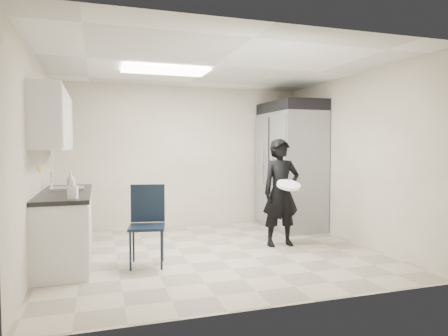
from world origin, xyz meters
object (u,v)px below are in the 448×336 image
object	(u,v)px
folding_chair	(147,227)
man_tuxedo	(281,192)
commercial_fridge	(290,171)
lower_counter	(66,228)

from	to	relation	value
folding_chair	man_tuxedo	bearing A→B (deg)	22.74
commercial_fridge	folding_chair	distance (m)	3.27
lower_counter	folding_chair	bearing A→B (deg)	-28.39
lower_counter	folding_chair	size ratio (longest dim) A/B	1.94
commercial_fridge	folding_chair	size ratio (longest dim) A/B	2.15
lower_counter	man_tuxedo	xyz separation A→B (m)	(3.03, -0.10, 0.37)
commercial_fridge	folding_chair	bearing A→B (deg)	-150.12
lower_counter	man_tuxedo	world-z (taller)	man_tuxedo
folding_chair	lower_counter	bearing A→B (deg)	162.33
commercial_fridge	man_tuxedo	xyz separation A→B (m)	(-0.75, -1.17, -0.25)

